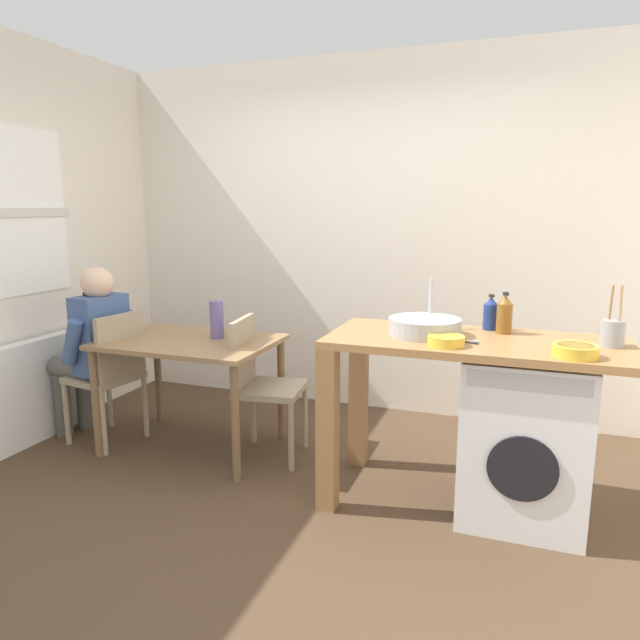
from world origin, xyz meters
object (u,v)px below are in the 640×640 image
at_px(utensil_crock, 613,332).
at_px(vase, 217,319).
at_px(chair_opposite, 259,380).
at_px(chair_person_seat, 111,371).
at_px(seated_person, 93,344).
at_px(washing_machine, 524,436).
at_px(mixing_bowl, 446,340).
at_px(colander, 575,350).
at_px(dining_table, 190,354).
at_px(bottle_squat_brown, 505,315).
at_px(bottle_tall_green, 491,314).

distance_m(utensil_crock, vase, 2.30).
distance_m(chair_opposite, utensil_crock, 2.02).
xyz_separation_m(chair_person_seat, utensil_crock, (2.98, 0.01, 0.48)).
distance_m(seated_person, washing_machine, 2.78).
xyz_separation_m(seated_person, utensil_crock, (3.14, -0.02, 0.32)).
bearing_deg(mixing_bowl, colander, -1.99).
distance_m(chair_opposite, washing_machine, 1.61).
distance_m(seated_person, vase, 0.90).
bearing_deg(dining_table, bottle_squat_brown, 0.88).
relative_size(chair_person_seat, mixing_bowl, 5.04).
relative_size(bottle_tall_green, colander, 0.98).
bearing_deg(seated_person, chair_opposite, -74.69).
xyz_separation_m(colander, vase, (-2.10, 0.48, -0.09)).
bearing_deg(utensil_crock, mixing_bowl, -161.66).
bearing_deg(colander, seated_person, 174.40).
xyz_separation_m(dining_table, mixing_bowl, (1.68, -0.36, 0.30)).
distance_m(chair_opposite, seated_person, 1.20).
height_order(chair_person_seat, bottle_tall_green, bottle_tall_green).
bearing_deg(dining_table, seated_person, -173.04).
bearing_deg(vase, bottle_squat_brown, -2.26).
distance_m(dining_table, seated_person, 0.71).
height_order(seated_person, mixing_bowl, seated_person).
xyz_separation_m(chair_person_seat, bottle_tall_green, (2.40, 0.22, 0.50)).
bearing_deg(utensil_crock, colander, -123.70).
height_order(dining_table, chair_person_seat, chair_person_seat).
bearing_deg(vase, chair_opposite, -10.45).
relative_size(washing_machine, mixing_bowl, 4.81).
distance_m(chair_person_seat, vase, 0.81).
distance_m(washing_machine, mixing_bowl, 0.68).
bearing_deg(colander, vase, 167.25).
relative_size(chair_person_seat, utensil_crock, 3.00).
xyz_separation_m(dining_table, chair_person_seat, (-0.55, -0.11, -0.14)).
bearing_deg(bottle_squat_brown, utensil_crock, -15.12).
relative_size(dining_table, utensil_crock, 3.67).
bearing_deg(bottle_tall_green, bottle_squat_brown, -45.22).
relative_size(dining_table, seated_person, 0.92).
bearing_deg(seated_person, mixing_bowl, -87.23).
distance_m(dining_table, chair_opposite, 0.50).
relative_size(chair_opposite, seated_person, 0.75).
bearing_deg(washing_machine, chair_person_seat, 178.98).
bearing_deg(washing_machine, dining_table, 175.61).
xyz_separation_m(bottle_tall_green, colander, (0.40, -0.48, -0.06)).
relative_size(chair_person_seat, chair_opposite, 1.00).
height_order(bottle_tall_green, mixing_bowl, bottle_tall_green).
xyz_separation_m(dining_table, utensil_crock, (2.43, -0.11, 0.35)).
xyz_separation_m(washing_machine, colander, (0.19, -0.22, 0.52)).
xyz_separation_m(dining_table, seated_person, (-0.71, -0.09, 0.03)).
distance_m(mixing_bowl, vase, 1.60).
distance_m(bottle_tall_green, vase, 1.71).
distance_m(dining_table, utensil_crock, 2.46).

